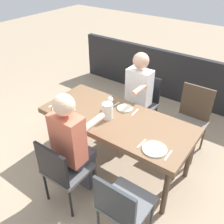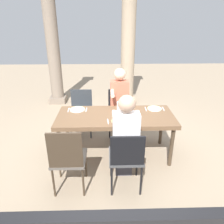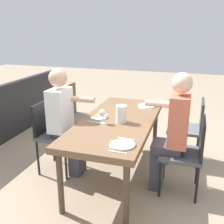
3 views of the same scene
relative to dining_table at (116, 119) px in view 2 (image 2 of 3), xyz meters
name	(u,v)px [view 2 (image 2 of 3)]	position (x,y,z in m)	size (l,w,h in m)	color
ground_plane	(115,154)	(0.00, 0.00, -0.67)	(16.00, 16.00, 0.00)	gray
dining_table	(116,119)	(0.00, 0.00, 0.00)	(1.86, 0.81, 0.74)	brown
chair_west_north	(81,109)	(-0.64, 0.82, -0.16)	(0.44, 0.44, 0.87)	#5B5E61
chair_west_south	(68,157)	(-0.64, -0.83, -0.13)	(0.44, 0.44, 0.95)	#6A6158
chair_mid_north	(119,109)	(0.10, 0.82, -0.17)	(0.44, 0.44, 0.87)	#4F4F50
chair_mid_south	(126,156)	(0.10, -0.82, -0.14)	(0.44, 0.44, 0.89)	#4F4F50
diner_woman_green	(119,102)	(0.10, 0.64, 0.05)	(0.34, 0.50, 1.34)	#3F3F4C
diner_man_white	(125,137)	(0.10, -0.64, 0.04)	(0.35, 0.50, 1.31)	#3F3F4C
stone_column_near	(53,49)	(-1.49, 2.58, 0.76)	(0.42, 0.42, 2.91)	gray
stone_column_centre	(128,48)	(0.43, 2.58, 0.79)	(0.47, 0.47, 2.98)	tan
plate_0	(77,109)	(-0.63, 0.23, 0.07)	(0.26, 0.26, 0.02)	white
fork_0	(69,110)	(-0.78, 0.23, 0.07)	(0.02, 0.17, 0.01)	silver
spoon_0	(86,110)	(-0.48, 0.23, 0.07)	(0.02, 0.17, 0.01)	silver
plate_1	(118,121)	(0.03, -0.23, 0.07)	(0.21, 0.21, 0.02)	silver
wine_glass_1	(128,111)	(0.18, -0.13, 0.19)	(0.08, 0.08, 0.16)	white
fork_1	(108,121)	(-0.12, -0.23, 0.07)	(0.02, 0.17, 0.01)	silver
spoon_1	(128,121)	(0.18, -0.23, 0.07)	(0.02, 0.17, 0.01)	silver
plate_2	(155,109)	(0.68, 0.24, 0.07)	(0.24, 0.24, 0.02)	white
fork_2	(146,109)	(0.53, 0.24, 0.07)	(0.02, 0.17, 0.01)	silver
spoon_2	(163,109)	(0.83, 0.24, 0.07)	(0.02, 0.17, 0.01)	silver
water_pitcher	(121,109)	(0.08, 0.06, 0.15)	(0.13, 0.13, 0.20)	white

